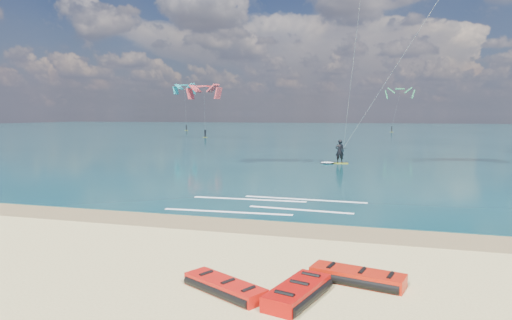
{
  "coord_description": "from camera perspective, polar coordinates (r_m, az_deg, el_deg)",
  "views": [
    {
      "loc": [
        6.6,
        -13.62,
        4.33
      ],
      "look_at": [
        0.47,
        8.0,
        2.06
      ],
      "focal_mm": 32.0,
      "sensor_mm": 36.0,
      "label": 1
    }
  ],
  "objects": [
    {
      "name": "ground",
      "position": [
        54.2,
        8.78,
        1.13
      ],
      "size": [
        320.0,
        320.0,
        0.0
      ],
      "primitive_type": "plane",
      "color": "tan",
      "rests_on": "ground"
    },
    {
      "name": "wet_sand_strip",
      "position": [
        18.4,
        -5.71,
        -7.86
      ],
      "size": [
        320.0,
        2.4,
        0.01
      ],
      "primitive_type": "cube",
      "color": "olive",
      "rests_on": "ground"
    },
    {
      "name": "sea",
      "position": [
        117.88,
        12.63,
        3.54
      ],
      "size": [
        320.0,
        200.0,
        0.04
      ],
      "primitive_type": "cube",
      "color": "#092F36",
      "rests_on": "ground"
    },
    {
      "name": "packed_kite_left",
      "position": [
        12.43,
        12.53,
        -14.76
      ],
      "size": [
        2.75,
        1.62,
        0.39
      ],
      "primitive_type": null,
      "rotation": [
        0.0,
        0.0,
        -0.23
      ],
      "color": "red",
      "rests_on": "ground"
    },
    {
      "name": "packed_kite_mid",
      "position": [
        11.58,
        -3.94,
        -16.2
      ],
      "size": [
        2.67,
        2.04,
        0.35
      ],
      "primitive_type": null,
      "rotation": [
        0.0,
        0.0,
        -0.49
      ],
      "color": "red",
      "rests_on": "ground"
    },
    {
      "name": "packed_kite_right",
      "position": [
        11.2,
        5.2,
        -16.99
      ],
      "size": [
        1.75,
        2.57,
        0.42
      ],
      "primitive_type": null,
      "rotation": [
        0.0,
        0.0,
        1.3
      ],
      "color": "#B30C07",
      "rests_on": "ground"
    },
    {
      "name": "kitesurfer_main",
      "position": [
        35.75,
        14.56,
        13.65
      ],
      "size": [
        12.68,
        10.95,
        18.37
      ],
      "rotation": [
        0.0,
        0.0,
        0.08
      ],
      "color": "#B8C216",
      "rests_on": "sea"
    },
    {
      "name": "shoreline_foam",
      "position": [
        21.8,
        1.77,
        -5.56
      ],
      "size": [
        8.8,
        4.33,
        0.01
      ],
      "color": "white",
      "rests_on": "ground"
    },
    {
      "name": "distant_kites",
      "position": [
        100.99,
        0.7,
        6.23
      ],
      "size": [
        57.75,
        37.27,
        11.49
      ],
      "color": "#318856",
      "rests_on": "ground"
    }
  ]
}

